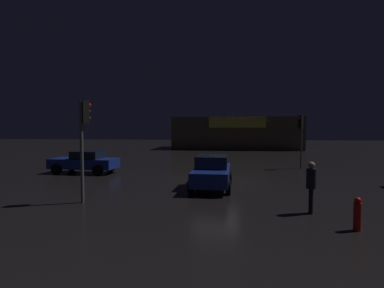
{
  "coord_description": "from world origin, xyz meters",
  "views": [
    {
      "loc": [
        0.57,
        -16.82,
        2.97
      ],
      "look_at": [
        -1.78,
        3.6,
        1.89
      ],
      "focal_mm": 28.01,
      "sensor_mm": 36.0,
      "label": 1
    }
  ],
  "objects_px": {
    "pedestrian": "(311,183)",
    "fire_hydrant": "(357,214)",
    "traffic_signal_opposite": "(84,128)",
    "store_building": "(236,133)",
    "car_crossing": "(85,162)",
    "traffic_signal_main": "(301,129)",
    "car_far": "(212,172)"
  },
  "relations": [
    {
      "from": "pedestrian",
      "to": "fire_hydrant",
      "type": "distance_m",
      "value": 1.97
    },
    {
      "from": "fire_hydrant",
      "to": "traffic_signal_opposite",
      "type": "bearing_deg",
      "value": 166.32
    },
    {
      "from": "store_building",
      "to": "traffic_signal_opposite",
      "type": "height_order",
      "value": "store_building"
    },
    {
      "from": "store_building",
      "to": "car_crossing",
      "type": "height_order",
      "value": "store_building"
    },
    {
      "from": "car_crossing",
      "to": "fire_hydrant",
      "type": "bearing_deg",
      "value": -36.67
    },
    {
      "from": "traffic_signal_main",
      "to": "fire_hydrant",
      "type": "distance_m",
      "value": 13.94
    },
    {
      "from": "traffic_signal_opposite",
      "to": "car_far",
      "type": "relative_size",
      "value": 0.94
    },
    {
      "from": "pedestrian",
      "to": "fire_hydrant",
      "type": "relative_size",
      "value": 1.85
    },
    {
      "from": "car_crossing",
      "to": "fire_hydrant",
      "type": "relative_size",
      "value": 4.5
    },
    {
      "from": "traffic_signal_opposite",
      "to": "fire_hydrant",
      "type": "xyz_separation_m",
      "value": [
        9.42,
        -2.29,
        -2.48
      ]
    },
    {
      "from": "traffic_signal_opposite",
      "to": "car_crossing",
      "type": "height_order",
      "value": "traffic_signal_opposite"
    },
    {
      "from": "store_building",
      "to": "traffic_signal_opposite",
      "type": "bearing_deg",
      "value": -101.86
    },
    {
      "from": "traffic_signal_opposite",
      "to": "car_crossing",
      "type": "bearing_deg",
      "value": 116.28
    },
    {
      "from": "traffic_signal_main",
      "to": "car_far",
      "type": "xyz_separation_m",
      "value": [
        -6.1,
        -7.81,
        -2.11
      ]
    },
    {
      "from": "store_building",
      "to": "pedestrian",
      "type": "distance_m",
      "value": 34.15
    },
    {
      "from": "traffic_signal_opposite",
      "to": "fire_hydrant",
      "type": "height_order",
      "value": "traffic_signal_opposite"
    },
    {
      "from": "traffic_signal_opposite",
      "to": "fire_hydrant",
      "type": "bearing_deg",
      "value": -13.68
    },
    {
      "from": "pedestrian",
      "to": "fire_hydrant",
      "type": "height_order",
      "value": "pedestrian"
    },
    {
      "from": "car_crossing",
      "to": "traffic_signal_main",
      "type": "bearing_deg",
      "value": 14.77
    },
    {
      "from": "car_crossing",
      "to": "fire_hydrant",
      "type": "xyz_separation_m",
      "value": [
        13.1,
        -9.75,
        -0.28
      ]
    },
    {
      "from": "store_building",
      "to": "car_crossing",
      "type": "relative_size",
      "value": 4.06
    },
    {
      "from": "car_far",
      "to": "traffic_signal_main",
      "type": "bearing_deg",
      "value": 52.0
    },
    {
      "from": "store_building",
      "to": "traffic_signal_main",
      "type": "relative_size",
      "value": 4.59
    },
    {
      "from": "car_far",
      "to": "pedestrian",
      "type": "bearing_deg",
      "value": -48.58
    },
    {
      "from": "store_building",
      "to": "fire_hydrant",
      "type": "xyz_separation_m",
      "value": [
        2.38,
        -35.77,
        -1.8
      ]
    },
    {
      "from": "traffic_signal_main",
      "to": "car_far",
      "type": "bearing_deg",
      "value": -128.0
    },
    {
      "from": "traffic_signal_main",
      "to": "car_crossing",
      "type": "relative_size",
      "value": 0.89
    },
    {
      "from": "store_building",
      "to": "traffic_signal_main",
      "type": "height_order",
      "value": "store_building"
    },
    {
      "from": "traffic_signal_main",
      "to": "pedestrian",
      "type": "relative_size",
      "value": 2.15
    },
    {
      "from": "traffic_signal_main",
      "to": "traffic_signal_opposite",
      "type": "height_order",
      "value": "traffic_signal_opposite"
    },
    {
      "from": "fire_hydrant",
      "to": "car_crossing",
      "type": "bearing_deg",
      "value": 143.33
    },
    {
      "from": "fire_hydrant",
      "to": "store_building",
      "type": "bearing_deg",
      "value": 93.81
    }
  ]
}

